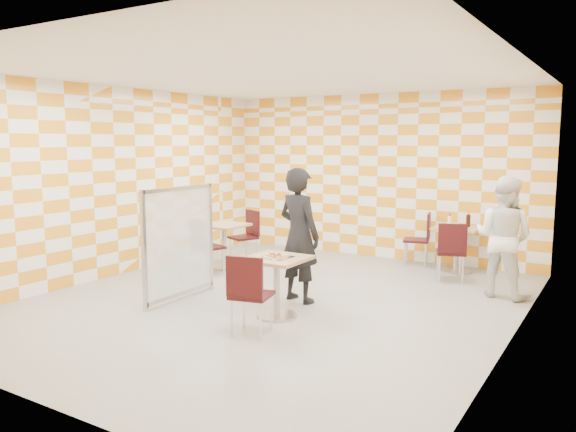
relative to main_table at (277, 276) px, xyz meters
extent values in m
plane|color=#979792|center=(-0.39, 0.54, -0.51)|extent=(7.00, 7.00, 0.00)
plane|color=white|center=(-0.39, 0.54, 2.49)|extent=(7.00, 7.00, 0.00)
plane|color=white|center=(-0.39, 4.04, 0.99)|extent=(6.00, 0.00, 6.00)
plane|color=white|center=(-3.39, 0.54, 0.99)|extent=(0.00, 7.00, 7.00)
plane|color=white|center=(2.61, 0.54, 0.99)|extent=(0.00, 7.00, 7.00)
cube|color=tan|center=(0.00, 0.00, 0.22)|extent=(0.70, 0.70, 0.04)
cylinder|color=#A5A5AA|center=(0.00, 0.00, -0.14)|extent=(0.08, 0.08, 0.70)
cylinder|color=#A5A5AA|center=(0.00, 0.00, -0.49)|extent=(0.50, 0.50, 0.03)
cube|color=tan|center=(1.23, 3.58, 0.22)|extent=(0.70, 0.70, 0.04)
cylinder|color=#A5A5AA|center=(1.23, 3.58, -0.14)|extent=(0.08, 0.08, 0.70)
cylinder|color=#A5A5AA|center=(1.23, 3.58, -0.49)|extent=(0.50, 0.50, 0.03)
cube|color=tan|center=(-2.23, 1.81, 0.22)|extent=(0.70, 0.70, 0.04)
cylinder|color=#A5A5AA|center=(-2.23, 1.81, -0.14)|extent=(0.08, 0.08, 0.70)
cylinder|color=#A5A5AA|center=(-2.23, 1.81, -0.49)|extent=(0.50, 0.50, 0.03)
cube|color=black|center=(0.10, -0.67, -0.06)|extent=(0.50, 0.50, 0.04)
cube|color=black|center=(0.15, -0.87, 0.19)|extent=(0.42, 0.13, 0.45)
cylinder|color=silver|center=(0.23, -0.47, -0.29)|extent=(0.03, 0.03, 0.43)
cylinder|color=silver|center=(-0.10, -0.54, -0.29)|extent=(0.03, 0.03, 0.43)
cylinder|color=silver|center=(0.31, -0.80, -0.29)|extent=(0.03, 0.03, 0.43)
cylinder|color=silver|center=(-0.03, -0.88, -0.29)|extent=(0.03, 0.03, 0.43)
cube|color=black|center=(1.32, 2.89, -0.06)|extent=(0.54, 0.54, 0.04)
cube|color=black|center=(1.39, 2.71, 0.19)|extent=(0.41, 0.19, 0.45)
cylinder|color=silver|center=(1.42, 3.11, -0.29)|extent=(0.03, 0.03, 0.43)
cylinder|color=silver|center=(1.10, 2.99, -0.29)|extent=(0.03, 0.03, 0.43)
cylinder|color=silver|center=(1.54, 2.80, -0.29)|extent=(0.03, 0.03, 0.43)
cylinder|color=silver|center=(1.22, 2.67, -0.29)|extent=(0.03, 0.03, 0.43)
cube|color=black|center=(0.52, 3.66, -0.06)|extent=(0.51, 0.51, 0.04)
cube|color=black|center=(0.71, 3.71, 0.19)|extent=(0.14, 0.42, 0.45)
cylinder|color=silver|center=(0.31, 3.78, -0.29)|extent=(0.03, 0.03, 0.43)
cylinder|color=silver|center=(0.39, 3.45, -0.29)|extent=(0.03, 0.03, 0.43)
cylinder|color=silver|center=(0.64, 3.87, -0.29)|extent=(0.03, 0.03, 0.43)
cylinder|color=silver|center=(0.72, 3.54, -0.29)|extent=(0.03, 0.03, 0.43)
cube|color=black|center=(-2.12, 1.27, -0.06)|extent=(0.53, 0.53, 0.04)
cube|color=black|center=(-2.18, 1.08, 0.19)|extent=(0.41, 0.17, 0.45)
cylinder|color=silver|center=(-1.90, 1.38, -0.29)|extent=(0.03, 0.03, 0.43)
cylinder|color=silver|center=(-2.22, 1.48, -0.29)|extent=(0.03, 0.03, 0.43)
cylinder|color=silver|center=(-2.01, 1.05, -0.29)|extent=(0.03, 0.03, 0.43)
cylinder|color=silver|center=(-2.33, 1.16, -0.29)|extent=(0.03, 0.03, 0.43)
cube|color=black|center=(-2.18, 2.30, -0.06)|extent=(0.55, 0.55, 0.04)
cube|color=black|center=(-2.10, 2.48, 0.19)|extent=(0.40, 0.20, 0.45)
cylinder|color=silver|center=(-2.41, 2.21, -0.29)|extent=(0.03, 0.03, 0.43)
cylinder|color=silver|center=(-2.09, 2.08, -0.29)|extent=(0.03, 0.03, 0.43)
cylinder|color=silver|center=(-2.27, 2.52, -0.29)|extent=(0.03, 0.03, 0.43)
cylinder|color=silver|center=(-1.96, 2.39, -0.29)|extent=(0.03, 0.03, 0.43)
cube|color=white|center=(-1.55, -0.02, 0.29)|extent=(0.02, 1.30, 1.40)
cube|color=#B2B2B7|center=(-1.55, -0.02, 1.01)|extent=(0.05, 1.30, 0.05)
cube|color=#B2B2B7|center=(-1.55, -0.02, -0.43)|extent=(0.05, 1.30, 0.05)
cube|color=#B2B2B7|center=(-1.55, -0.67, 0.29)|extent=(0.05, 0.05, 1.50)
cylinder|color=#B2B2B7|center=(-1.55, -0.67, -0.48)|extent=(0.08, 0.08, 0.05)
cube|color=#B2B2B7|center=(-1.55, 0.63, 0.29)|extent=(0.05, 0.05, 1.50)
cylinder|color=#B2B2B7|center=(-1.55, 0.63, -0.48)|extent=(0.08, 0.08, 0.05)
imported|color=black|center=(-0.12, 0.74, 0.39)|extent=(0.74, 0.57, 1.80)
imported|color=white|center=(2.16, 2.43, 0.33)|extent=(0.93, 0.80, 1.68)
cube|color=silver|center=(0.00, -0.02, 0.24)|extent=(0.38, 0.34, 0.01)
cone|color=tan|center=(0.00, -0.02, 0.26)|extent=(0.40, 0.40, 0.02)
cone|color=#F2D88C|center=(0.00, 0.00, 0.27)|extent=(0.33, 0.33, 0.01)
cylinder|color=maroon|center=(-0.06, -0.12, 0.28)|extent=(0.04, 0.04, 0.01)
cylinder|color=maroon|center=(0.05, -0.11, 0.28)|extent=(0.04, 0.04, 0.01)
cylinder|color=maroon|center=(0.00, -0.04, 0.28)|extent=(0.04, 0.04, 0.01)
cylinder|color=maroon|center=(-0.05, 0.01, 0.28)|extent=(0.04, 0.04, 0.01)
cylinder|color=maroon|center=(0.06, -0.01, 0.28)|extent=(0.04, 0.04, 0.01)
torus|color=black|center=(0.05, -0.05, 0.28)|extent=(0.03, 0.03, 0.01)
torus|color=black|center=(-0.02, -0.08, 0.28)|extent=(0.03, 0.03, 0.01)
torus|color=black|center=(0.02, 0.02, 0.28)|extent=(0.03, 0.03, 0.01)
torus|color=black|center=(-0.07, -0.04, 0.28)|extent=(0.03, 0.03, 0.01)
cylinder|color=white|center=(1.07, 3.68, 0.32)|extent=(0.06, 0.06, 0.16)
cylinder|color=red|center=(1.07, 3.68, 0.42)|extent=(0.04, 0.04, 0.04)
cylinder|color=black|center=(1.37, 3.69, 0.34)|extent=(0.07, 0.07, 0.20)
cylinder|color=red|center=(1.37, 3.69, 0.46)|extent=(0.03, 0.03, 0.03)
camera|label=1|loc=(3.62, -5.62, 1.65)|focal=35.00mm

